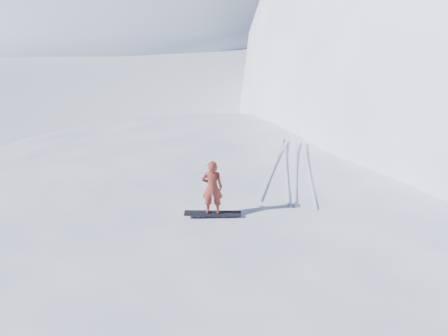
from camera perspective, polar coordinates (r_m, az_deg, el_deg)
name	(u,v)px	position (r m, az deg, el deg)	size (l,w,h in m)	color
ground	(262,287)	(14.34, 4.95, -15.17)	(400.00, 400.00, 0.00)	white
near_ridge	(310,243)	(16.59, 11.19, -9.56)	(36.00, 28.00, 4.80)	white
far_ridge_a	(7,24)	(101.91, -26.52, 16.45)	(120.00, 70.00, 28.00)	white
far_ridge_c	(231,11)	(128.47, 0.87, 19.85)	(140.00, 90.00, 36.00)	white
wind_bumps	(263,247)	(16.10, 5.09, -10.26)	(16.00, 14.40, 1.00)	white
snowboard	(213,213)	(13.28, -1.51, -5.93)	(1.72, 0.32, 0.03)	black
snowboarder	(212,188)	(12.87, -1.55, -2.58)	(0.62, 0.41, 1.71)	maroon
board_tracks	(291,167)	(16.58, 8.78, 0.16)	(2.44, 5.98, 0.04)	silver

